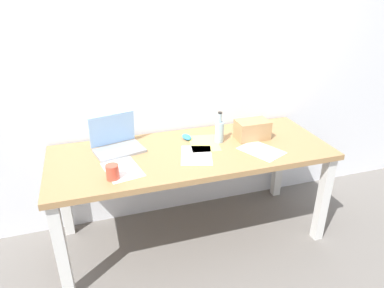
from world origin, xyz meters
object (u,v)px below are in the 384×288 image
Objects in this scene: beer_bottle at (219,131)px; cardboard_box at (252,130)px; laptop_left at (117,143)px; coffee_mug at (112,172)px; computer_mouse at (187,137)px; desk at (192,161)px.

cardboard_box is at bearing -3.57° from beer_bottle.
laptop_left is 3.98× the size of coffee_mug.
computer_mouse is at bearing 164.63° from cardboard_box.
beer_bottle is at bearing -39.53° from computer_mouse.
desk is at bearing -172.69° from cardboard_box.
computer_mouse is (0.02, 0.20, 0.11)m from desk.
beer_bottle is 0.26m from cardboard_box.
coffee_mug is (-0.60, -0.43, 0.03)m from computer_mouse.
computer_mouse is 1.05× the size of coffee_mug.
cardboard_box is (1.01, -0.11, 0.02)m from laptop_left.
computer_mouse is (0.53, 0.02, -0.04)m from laptop_left.
beer_bottle is 2.47× the size of coffee_mug.
computer_mouse is 0.41× the size of cardboard_box.
desk is at bearing 21.60° from coffee_mug.
laptop_left is 1.01m from cardboard_box.
cardboard_box is at bearing -27.09° from computer_mouse.
laptop_left is at bearing 173.90° from cardboard_box.
desk is 0.53m from cardboard_box.
laptop_left reaches higher than computer_mouse.
desk is 19.95× the size of computer_mouse.
beer_bottle is 0.26m from computer_mouse.
laptop_left reaches higher than coffee_mug.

